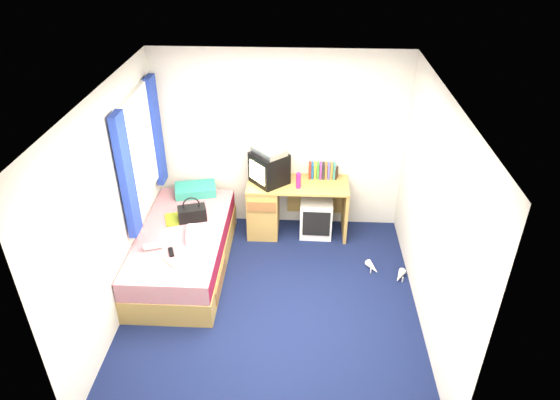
{
  "coord_description": "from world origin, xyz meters",
  "views": [
    {
      "loc": [
        0.3,
        -4.17,
        3.88
      ],
      "look_at": [
        0.05,
        0.7,
        0.93
      ],
      "focal_mm": 32.0,
      "sensor_mm": 36.0,
      "label": 1
    }
  ],
  "objects_px": {
    "pillow": "(195,190)",
    "handbag": "(192,213)",
    "bed": "(184,249)",
    "crt_tv": "(269,168)",
    "desk": "(277,205)",
    "remote_control": "(171,252)",
    "vcr": "(269,151)",
    "picture_frame": "(337,173)",
    "water_bottle": "(153,246)",
    "magazine": "(174,219)",
    "towel": "(202,234)",
    "storage_cube": "(316,216)",
    "white_heels": "(386,272)",
    "pink_water_bottle": "(298,181)",
    "colour_swatch_fan": "(169,262)",
    "aerosol_can": "(287,174)"
  },
  "relations": [
    {
      "from": "aerosol_can",
      "to": "bed",
      "type": "bearing_deg",
      "value": -143.3
    },
    {
      "from": "aerosol_can",
      "to": "remote_control",
      "type": "bearing_deg",
      "value": -132.71
    },
    {
      "from": "magazine",
      "to": "water_bottle",
      "type": "distance_m",
      "value": 0.61
    },
    {
      "from": "crt_tv",
      "to": "picture_frame",
      "type": "height_order",
      "value": "crt_tv"
    },
    {
      "from": "crt_tv",
      "to": "water_bottle",
      "type": "relative_size",
      "value": 2.76
    },
    {
      "from": "storage_cube",
      "to": "picture_frame",
      "type": "bearing_deg",
      "value": 37.94
    },
    {
      "from": "handbag",
      "to": "pink_water_bottle",
      "type": "bearing_deg",
      "value": 3.13
    },
    {
      "from": "desk",
      "to": "bed",
      "type": "bearing_deg",
      "value": -141.63
    },
    {
      "from": "desk",
      "to": "remote_control",
      "type": "height_order",
      "value": "desk"
    },
    {
      "from": "pink_water_bottle",
      "to": "colour_swatch_fan",
      "type": "distance_m",
      "value": 1.91
    },
    {
      "from": "crt_tv",
      "to": "handbag",
      "type": "distance_m",
      "value": 1.12
    },
    {
      "from": "storage_cube",
      "to": "magazine",
      "type": "xyz_separation_m",
      "value": [
        -1.74,
        -0.6,
        0.29
      ]
    },
    {
      "from": "towel",
      "to": "remote_control",
      "type": "xyz_separation_m",
      "value": [
        -0.29,
        -0.29,
        -0.05
      ]
    },
    {
      "from": "pillow",
      "to": "picture_frame",
      "type": "distance_m",
      "value": 1.87
    },
    {
      "from": "pillow",
      "to": "handbag",
      "type": "height_order",
      "value": "handbag"
    },
    {
      "from": "vcr",
      "to": "pink_water_bottle",
      "type": "distance_m",
      "value": 0.52
    },
    {
      "from": "handbag",
      "to": "towel",
      "type": "bearing_deg",
      "value": -80.89
    },
    {
      "from": "picture_frame",
      "to": "magazine",
      "type": "distance_m",
      "value": 2.15
    },
    {
      "from": "pillow",
      "to": "water_bottle",
      "type": "relative_size",
      "value": 2.63
    },
    {
      "from": "pillow",
      "to": "water_bottle",
      "type": "xyz_separation_m",
      "value": [
        -0.23,
        -1.24,
        -0.02
      ]
    },
    {
      "from": "aerosol_can",
      "to": "handbag",
      "type": "xyz_separation_m",
      "value": [
        -1.12,
        -0.64,
        -0.21
      ]
    },
    {
      "from": "crt_tv",
      "to": "water_bottle",
      "type": "height_order",
      "value": "crt_tv"
    },
    {
      "from": "towel",
      "to": "magazine",
      "type": "distance_m",
      "value": 0.55
    },
    {
      "from": "storage_cube",
      "to": "towel",
      "type": "xyz_separation_m",
      "value": [
        -1.33,
        -0.96,
        0.34
      ]
    },
    {
      "from": "vcr",
      "to": "pillow",
      "type": "bearing_deg",
      "value": -133.14
    },
    {
      "from": "pillow",
      "to": "water_bottle",
      "type": "bearing_deg",
      "value": -100.73
    },
    {
      "from": "bed",
      "to": "desk",
      "type": "relative_size",
      "value": 1.54
    },
    {
      "from": "picture_frame",
      "to": "water_bottle",
      "type": "relative_size",
      "value": 0.7
    },
    {
      "from": "pink_water_bottle",
      "to": "picture_frame",
      "type": "bearing_deg",
      "value": 30.61
    },
    {
      "from": "vcr",
      "to": "water_bottle",
      "type": "relative_size",
      "value": 1.99
    },
    {
      "from": "bed",
      "to": "storage_cube",
      "type": "xyz_separation_m",
      "value": [
        1.6,
        0.83,
        -0.01
      ]
    },
    {
      "from": "desk",
      "to": "magazine",
      "type": "height_order",
      "value": "desk"
    },
    {
      "from": "pillow",
      "to": "handbag",
      "type": "xyz_separation_m",
      "value": [
        0.08,
        -0.62,
        0.03
      ]
    },
    {
      "from": "handbag",
      "to": "water_bottle",
      "type": "bearing_deg",
      "value": -134.28
    },
    {
      "from": "picture_frame",
      "to": "white_heels",
      "type": "relative_size",
      "value": 0.29
    },
    {
      "from": "pink_water_bottle",
      "to": "white_heels",
      "type": "xyz_separation_m",
      "value": [
        1.08,
        -0.74,
        -0.81
      ]
    },
    {
      "from": "picture_frame",
      "to": "pink_water_bottle",
      "type": "distance_m",
      "value": 0.58
    },
    {
      "from": "bed",
      "to": "crt_tv",
      "type": "xyz_separation_m",
      "value": [
        0.98,
        0.85,
        0.68
      ]
    },
    {
      "from": "desk",
      "to": "remote_control",
      "type": "distance_m",
      "value": 1.68
    },
    {
      "from": "picture_frame",
      "to": "aerosol_can",
      "type": "bearing_deg",
      "value": -158.19
    },
    {
      "from": "vcr",
      "to": "desk",
      "type": "bearing_deg",
      "value": 45.39
    },
    {
      "from": "magazine",
      "to": "white_heels",
      "type": "height_order",
      "value": "magazine"
    },
    {
      "from": "crt_tv",
      "to": "bed",
      "type": "bearing_deg",
      "value": -90.3
    },
    {
      "from": "pillow",
      "to": "desk",
      "type": "bearing_deg",
      "value": -1.07
    },
    {
      "from": "bed",
      "to": "vcr",
      "type": "xyz_separation_m",
      "value": [
        0.98,
        0.85,
        0.92
      ]
    },
    {
      "from": "remote_control",
      "to": "pink_water_bottle",
      "type": "bearing_deg",
      "value": 19.56
    },
    {
      "from": "pillow",
      "to": "remote_control",
      "type": "height_order",
      "value": "pillow"
    },
    {
      "from": "desk",
      "to": "water_bottle",
      "type": "distance_m",
      "value": 1.79
    },
    {
      "from": "magazine",
      "to": "colour_swatch_fan",
      "type": "relative_size",
      "value": 1.27
    },
    {
      "from": "colour_swatch_fan",
      "to": "aerosol_can",
      "type": "bearing_deg",
      "value": 51.1
    }
  ]
}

